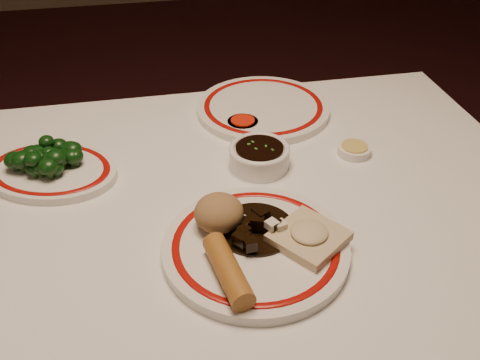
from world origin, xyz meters
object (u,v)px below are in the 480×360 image
broccoli_plate (51,171)px  broccoli_pile (46,158)px  main_plate (256,247)px  spring_roll (228,270)px  soy_bowl (259,157)px  fried_wonton (309,236)px  dining_table (213,257)px  rice_mound (219,213)px  stirfry_heap (255,228)px

broccoli_plate → broccoli_pile: (-0.00, -0.00, 0.03)m
main_plate → spring_roll: 0.09m
main_plate → soy_bowl: (0.06, 0.22, 0.01)m
main_plate → broccoli_plate: bearing=139.8°
fried_wonton → soy_bowl: bearing=95.4°
dining_table → rice_mound: size_ratio=15.64×
soy_bowl → fried_wonton: bearing=-84.6°
dining_table → broccoli_plate: bearing=146.8°
broccoli_pile → stirfry_heap: bearing=-36.8°
rice_mound → soy_bowl: (0.10, 0.17, -0.03)m
main_plate → broccoli_plate: size_ratio=1.25×
dining_table → main_plate: bearing=-61.1°
dining_table → broccoli_pile: bearing=147.1°
dining_table → broccoli_pile: (-0.27, 0.17, 0.13)m
rice_mound → broccoli_pile: size_ratio=0.56×
fried_wonton → rice_mound: bearing=154.7°
spring_roll → rice_mound: bearing=77.3°
stirfry_heap → broccoli_plate: bearing=142.9°
rice_mound → stirfry_heap: bearing=-25.7°
fried_wonton → stirfry_heap: stirfry_heap is taller
fried_wonton → broccoli_pile: broccoli_pile is taller
stirfry_heap → broccoli_plate: 0.41m
broccoli_plate → dining_table: bearing=-33.2°
stirfry_heap → fried_wonton: bearing=-25.0°
spring_roll → stirfry_heap: spring_roll is taller
broccoli_pile → soy_bowl: size_ratio=1.25×
spring_roll → dining_table: bearing=80.1°
dining_table → rice_mound: rice_mound is taller
stirfry_heap → soy_bowl: stirfry_heap is taller
main_plate → soy_bowl: bearing=75.7°
stirfry_heap → broccoli_plate: size_ratio=0.41×
spring_roll → stirfry_heap: size_ratio=1.01×
fried_wonton → broccoli_plate: size_ratio=0.45×
dining_table → soy_bowl: size_ratio=10.86×
main_plate → broccoli_pile: broccoli_pile is taller
dining_table → fried_wonton: (0.13, -0.11, 0.12)m
soy_bowl → broccoli_plate: bearing=172.9°
main_plate → broccoli_pile: 0.42m
dining_table → rice_mound: bearing=-83.4°
dining_table → soy_bowl: 0.20m
stirfry_heap → broccoli_pile: 0.41m
soy_bowl → spring_roll: bearing=-111.2°
broccoli_plate → stirfry_heap: bearing=-37.1°
broccoli_plate → broccoli_pile: 0.03m
broccoli_plate → broccoli_pile: size_ratio=2.17×
rice_mound → stirfry_heap: rice_mound is taller
broccoli_pile → soy_bowl: broccoli_pile is taller
broccoli_plate → broccoli_pile: broccoli_pile is taller
rice_mound → spring_roll: bearing=-93.2°
main_plate → rice_mound: 0.08m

